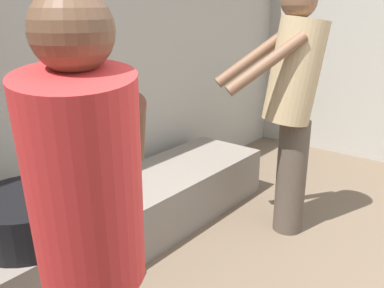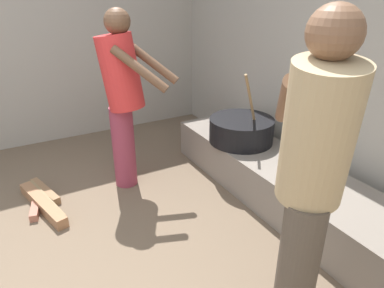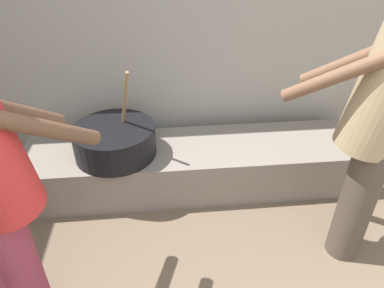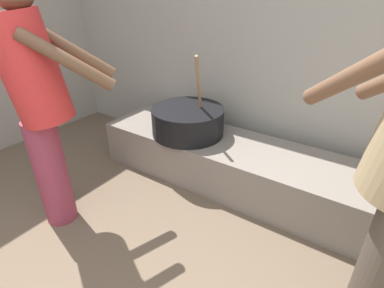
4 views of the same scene
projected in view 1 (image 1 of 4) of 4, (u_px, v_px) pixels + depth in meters
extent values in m
cube|color=#9E998E|center=(73.00, 53.00, 2.79)|extent=(5.44, 0.20, 2.38)
cube|color=slate|center=(116.00, 220.00, 2.68)|extent=(2.63, 0.60, 0.36)
cylinder|color=black|center=(31.00, 215.00, 2.13)|extent=(0.59, 0.59, 0.22)
cylinder|color=#937047|center=(42.00, 153.00, 2.11)|extent=(0.12, 0.24, 0.51)
cylinder|color=red|center=(85.00, 185.00, 1.09)|extent=(0.48, 0.48, 0.64)
sphere|color=brown|center=(72.00, 31.00, 0.98)|extent=(0.21, 0.21, 0.21)
cylinder|color=brown|center=(134.00, 134.00, 1.31)|extent=(0.36, 0.38, 0.35)
cylinder|color=brown|center=(45.00, 138.00, 1.27)|extent=(0.36, 0.38, 0.35)
cylinder|color=#4C4238|center=(291.00, 177.00, 2.81)|extent=(0.20, 0.20, 0.79)
cylinder|color=tan|center=(295.00, 71.00, 2.58)|extent=(0.49, 0.48, 0.67)
sphere|color=brown|center=(299.00, 0.00, 2.44)|extent=(0.22, 0.22, 0.22)
cylinder|color=brown|center=(252.00, 58.00, 2.64)|extent=(0.41, 0.37, 0.36)
cylinder|color=brown|center=(266.00, 64.00, 2.39)|extent=(0.41, 0.37, 0.36)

